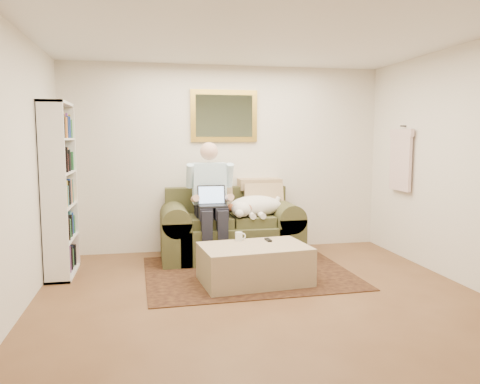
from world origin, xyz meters
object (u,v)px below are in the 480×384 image
object	(u,v)px
sofa	(230,234)
laptop	(212,201)
bookshelf	(59,190)
sleeping_dog	(256,206)
coffee_mug	(239,236)
ottoman	(254,264)
seated_man	(211,203)

from	to	relation	value
sofa	laptop	distance (m)	0.61
laptop	bookshelf	distance (m)	1.81
sleeping_dog	coffee_mug	bearing A→B (deg)	-115.87
laptop	ottoman	xyz separation A→B (m)	(0.34, -0.92, -0.60)
sofa	bookshelf	world-z (taller)	bookshelf
sofa	seated_man	distance (m)	0.56
sofa	bookshelf	bearing A→B (deg)	-168.95
sofa	coffee_mug	size ratio (longest dim) A/B	18.30
coffee_mug	sleeping_dog	bearing A→B (deg)	64.13
sofa	seated_man	xyz separation A→B (m)	(-0.27, -0.17, 0.45)
sleeping_dog	coffee_mug	size ratio (longest dim) A/B	7.53
sofa	bookshelf	size ratio (longest dim) A/B	0.91
coffee_mug	ottoman	bearing A→B (deg)	-66.28
coffee_mug	bookshelf	distance (m)	2.14
sofa	laptop	world-z (taller)	laptop
bookshelf	seated_man	bearing A→B (deg)	7.50
sofa	ottoman	size ratio (longest dim) A/B	1.58
sleeping_dog	ottoman	xyz separation A→B (m)	(-0.26, -1.07, -0.49)
sleeping_dog	bookshelf	size ratio (longest dim) A/B	0.38
sofa	sleeping_dog	size ratio (longest dim) A/B	2.43
sleeping_dog	ottoman	size ratio (longest dim) A/B	0.65
sofa	coffee_mug	distance (m)	0.90
sofa	coffee_mug	bearing A→B (deg)	-93.59
sofa	laptop	bearing A→B (deg)	-138.98
bookshelf	sleeping_dog	bearing A→B (deg)	7.41
coffee_mug	laptop	bearing A→B (deg)	108.76
ottoman	coffee_mug	size ratio (longest dim) A/B	11.57
coffee_mug	bookshelf	xyz separation A→B (m)	(-2.01, 0.48, 0.53)
ottoman	coffee_mug	xyz separation A→B (m)	(-0.12, 0.27, 0.26)
laptop	coffee_mug	world-z (taller)	laptop
laptop	ottoman	world-z (taller)	laptop
seated_man	sofa	bearing A→B (deg)	31.45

